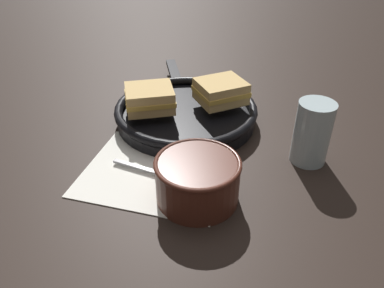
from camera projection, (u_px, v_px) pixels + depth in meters
name	position (u px, v px, depth m)	size (l,w,h in m)	color
ground_plane	(181.00, 165.00, 0.69)	(4.00, 4.00, 0.00)	black
napkin	(156.00, 171.00, 0.67)	(0.26, 0.23, 0.00)	white
soup_bowl	(197.00, 178.00, 0.59)	(0.14, 0.14, 0.07)	#4C2319
spoon	(162.00, 174.00, 0.65)	(0.14, 0.05, 0.01)	#9E9EA3
skillet	(186.00, 112.00, 0.81)	(0.31, 0.42, 0.04)	black
sandwich_near_left	(150.00, 98.00, 0.77)	(0.12, 0.12, 0.05)	#DBB26B
sandwich_near_right	(221.00, 91.00, 0.80)	(0.13, 0.13, 0.05)	#DBB26B
drinking_glass	(312.00, 133.00, 0.67)	(0.07, 0.07, 0.12)	silver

